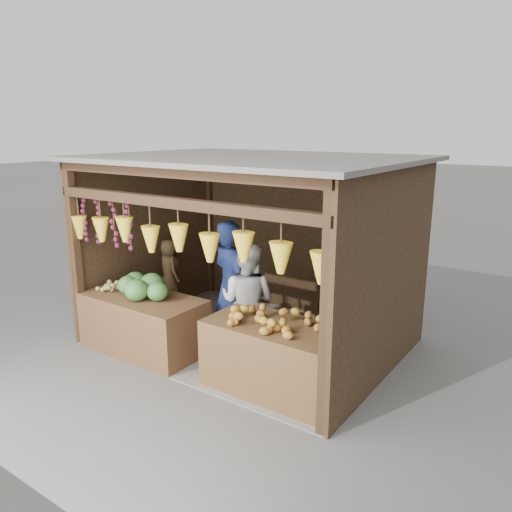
{
  "coord_description": "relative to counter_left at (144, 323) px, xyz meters",
  "views": [
    {
      "loc": [
        3.94,
        -5.48,
        3.02
      ],
      "look_at": [
        0.17,
        -0.1,
        1.33
      ],
      "focal_mm": 35.0,
      "sensor_mm": 36.0,
      "label": 1
    }
  ],
  "objects": [
    {
      "name": "ground",
      "position": [
        1.04,
        1.08,
        -0.39
      ],
      "size": [
        80.0,
        80.0,
        0.0
      ],
      "primitive_type": "plane",
      "color": "#514F49",
      "rests_on": "ground"
    },
    {
      "name": "stall_structure",
      "position": [
        1.01,
        1.04,
        1.28
      ],
      "size": [
        4.3,
        3.3,
        2.66
      ],
      "color": "slate",
      "rests_on": "ground"
    },
    {
      "name": "back_shelf",
      "position": [
        2.09,
        2.37,
        0.48
      ],
      "size": [
        1.25,
        0.32,
        1.32
      ],
      "color": "#382314",
      "rests_on": "ground"
    },
    {
      "name": "counter_left",
      "position": [
        0.0,
        0.0,
        0.0
      ],
      "size": [
        1.76,
        0.85,
        0.78
      ],
      "primitive_type": "cube",
      "color": "#52321B",
      "rests_on": "ground"
    },
    {
      "name": "counter_right",
      "position": [
        2.17,
        0.1,
        0.03
      ],
      "size": [
        1.74,
        0.85,
        0.83
      ],
      "primitive_type": "cube",
      "color": "#4F311A",
      "rests_on": "ground"
    },
    {
      "name": "stool",
      "position": [
        -0.61,
        1.14,
        -0.23
      ],
      "size": [
        0.34,
        0.34,
        0.32
      ],
      "primitive_type": "cube",
      "color": "black",
      "rests_on": "ground"
    },
    {
      "name": "man_standing",
      "position": [
        0.96,
        0.75,
        0.52
      ],
      "size": [
        0.78,
        0.64,
        1.83
      ],
      "primitive_type": "imported",
      "rotation": [
        0.0,
        0.0,
        2.78
      ],
      "color": "#15214F",
      "rests_on": "ground"
    },
    {
      "name": "woman_standing",
      "position": [
        1.32,
        0.64,
        0.41
      ],
      "size": [
        0.86,
        0.72,
        1.6
      ],
      "primitive_type": "imported",
      "rotation": [
        0.0,
        0.0,
        3.31
      ],
      "color": "silver",
      "rests_on": "ground"
    },
    {
      "name": "vendor_seated",
      "position": [
        -0.61,
        1.14,
        0.42
      ],
      "size": [
        0.56,
        0.47,
        0.98
      ],
      "primitive_type": "imported",
      "rotation": [
        0.0,
        0.0,
        2.74
      ],
      "color": "#523C21",
      "rests_on": "stool"
    },
    {
      "name": "melon_pile",
      "position": [
        -0.05,
        0.02,
        0.55
      ],
      "size": [
        1.0,
        0.5,
        0.32
      ],
      "primitive_type": null,
      "color": "#155116",
      "rests_on": "counter_left"
    },
    {
      "name": "tanfruit_pile",
      "position": [
        -0.61,
        -0.09,
        0.46
      ],
      "size": [
        0.34,
        0.4,
        0.13
      ],
      "primitive_type": null,
      "color": "olive",
      "rests_on": "counter_left"
    },
    {
      "name": "mango_pile",
      "position": [
        2.17,
        0.04,
        0.55
      ],
      "size": [
        1.4,
        0.64,
        0.22
      ],
      "primitive_type": null,
      "color": "#CD5C1B",
      "rests_on": "counter_right"
    }
  ]
}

